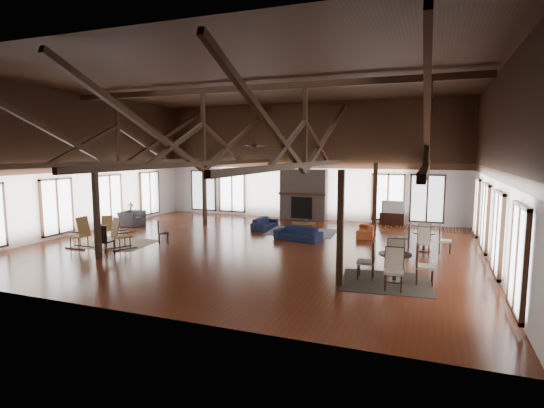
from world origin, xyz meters
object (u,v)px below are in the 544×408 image
at_px(coffee_table, 304,224).
at_px(cafe_table_far, 424,238).
at_px(tv_console, 392,219).
at_px(armchair, 132,219).
at_px(cafe_table_near, 395,262).
at_px(sofa_navy_left, 265,223).
at_px(sofa_navy_front, 298,233).
at_px(sofa_orange, 366,230).

height_order(coffee_table, cafe_table_far, cafe_table_far).
bearing_deg(tv_console, cafe_table_far, -73.69).
distance_m(armchair, cafe_table_near, 13.26).
height_order(sofa_navy_left, armchair, armchair).
xyz_separation_m(cafe_table_near, cafe_table_far, (0.67, 4.00, -0.06)).
distance_m(sofa_navy_front, tv_console, 6.04).
bearing_deg(tv_console, coffee_table, -135.51).
bearing_deg(armchair, sofa_navy_front, -97.62).
bearing_deg(cafe_table_near, sofa_orange, 105.22).
bearing_deg(cafe_table_far, coffee_table, 158.45).
xyz_separation_m(coffee_table, armchair, (-8.10, -1.37, -0.01)).
relative_size(armchair, tv_console, 0.93).
height_order(sofa_navy_front, coffee_table, sofa_navy_front).
height_order(cafe_table_near, cafe_table_far, cafe_table_near).
relative_size(coffee_table, armchair, 1.12).
xyz_separation_m(cafe_table_near, tv_console, (-0.89, 9.35, -0.25)).
distance_m(sofa_orange, cafe_table_far, 3.10).
bearing_deg(cafe_table_far, sofa_orange, 138.61).
distance_m(sofa_orange, cafe_table_near, 6.27).
distance_m(sofa_navy_front, cafe_table_near, 5.83).
relative_size(sofa_navy_left, cafe_table_near, 0.83).
relative_size(sofa_navy_left, armchair, 1.61).
height_order(coffee_table, armchair, armchair).
height_order(coffee_table, cafe_table_near, cafe_table_near).
xyz_separation_m(armchair, cafe_table_near, (12.43, -4.61, 0.19)).
xyz_separation_m(sofa_orange, coffee_table, (-2.68, -0.07, 0.10)).
distance_m(sofa_orange, tv_console, 3.39).
bearing_deg(sofa_orange, sofa_navy_left, -95.01).
xyz_separation_m(sofa_navy_left, armchair, (-6.21, -1.51, 0.10)).
relative_size(sofa_orange, cafe_table_far, 0.95).
bearing_deg(sofa_navy_left, cafe_table_far, -104.12).
relative_size(sofa_navy_front, cafe_table_far, 1.04).
xyz_separation_m(sofa_orange, cafe_table_far, (2.32, -2.04, 0.22)).
height_order(cafe_table_far, tv_console, cafe_table_far).
bearing_deg(sofa_navy_left, sofa_orange, -87.93).
bearing_deg(sofa_navy_front, tv_console, 72.15).
height_order(sofa_navy_front, sofa_navy_left, sofa_navy_front).
distance_m(coffee_table, tv_console, 4.82).
height_order(armchair, cafe_table_far, cafe_table_far).
height_order(sofa_orange, armchair, armchair).
xyz_separation_m(sofa_orange, armchair, (-10.78, -1.44, 0.09)).
bearing_deg(cafe_table_near, armchair, 159.66).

